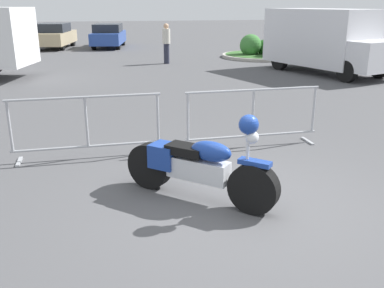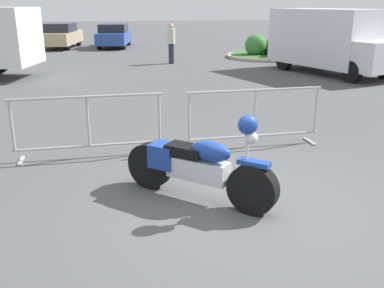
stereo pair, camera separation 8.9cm
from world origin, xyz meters
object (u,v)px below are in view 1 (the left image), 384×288
object	(u,v)px
motorcycle	(198,166)
delivery_van	(325,39)
pedestrian	(166,42)
parked_car_tan	(55,36)
crowd_barrier_near	(87,126)
crowd_barrier_far	(253,117)
parked_car_blue	(109,35)

from	to	relation	value
motorcycle	delivery_van	xyz separation A→B (m)	(7.02, 9.68, 0.76)
motorcycle	pedestrian	xyz separation A→B (m)	(1.68, 13.47, 0.44)
delivery_van	pedestrian	world-z (taller)	delivery_van
parked_car_tan	motorcycle	bearing A→B (deg)	-160.84
motorcycle	crowd_barrier_near	bearing A→B (deg)	168.54
motorcycle	crowd_barrier_far	world-z (taller)	motorcycle
pedestrian	crowd_barrier_near	bearing A→B (deg)	152.26
parked_car_blue	pedestrian	xyz separation A→B (m)	(2.24, -7.72, 0.23)
crowd_barrier_near	pedestrian	size ratio (longest dim) A/B	1.48
motorcycle	pedestrian	distance (m)	13.58
crowd_barrier_far	motorcycle	bearing A→B (deg)	-126.55
parked_car_blue	parked_car_tan	bearing A→B (deg)	95.10
crowd_barrier_near	parked_car_blue	world-z (taller)	parked_car_blue
parked_car_tan	pedestrian	world-z (taller)	pedestrian
parked_car_tan	crowd_barrier_near	bearing A→B (deg)	-164.10
crowd_barrier_far	pedestrian	size ratio (longest dim) A/B	1.48
pedestrian	parked_car_blue	bearing A→B (deg)	3.74
crowd_barrier_near	pedestrian	bearing A→B (deg)	74.70
motorcycle	parked_car_tan	bearing A→B (deg)	141.63
motorcycle	crowd_barrier_far	xyz separation A→B (m)	(1.47, 1.98, 0.08)
parked_car_tan	crowd_barrier_far	bearing A→B (deg)	-155.77
motorcycle	parked_car_tan	world-z (taller)	parked_car_tan
motorcycle	delivery_van	bearing A→B (deg)	96.07
crowd_barrier_near	delivery_van	xyz separation A→B (m)	(8.48, 7.71, 0.68)
motorcycle	crowd_barrier_near	distance (m)	2.46
delivery_van	parked_car_blue	size ratio (longest dim) A/B	1.27
motorcycle	parked_car_tan	xyz separation A→B (m)	(-3.63, 21.43, 0.23)
delivery_van	parked_car_blue	world-z (taller)	delivery_van
pedestrian	delivery_van	bearing A→B (deg)	-137.81
parked_car_tan	parked_car_blue	distance (m)	3.08
delivery_van	parked_car_blue	distance (m)	13.79
crowd_barrier_far	pedestrian	xyz separation A→B (m)	(0.22, 11.49, 0.36)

